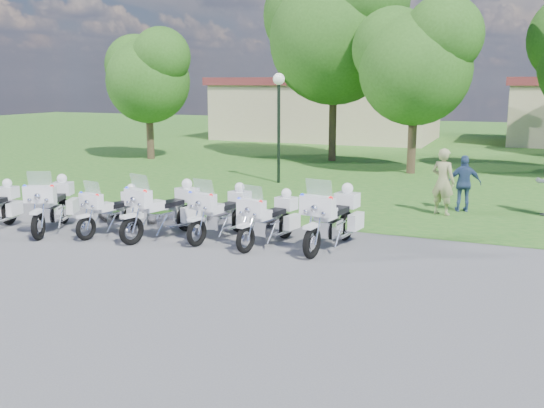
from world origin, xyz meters
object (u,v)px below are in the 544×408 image
at_px(motorcycle_3, 165,209).
at_px(bystander_a, 443,182).
at_px(motorcycle_1, 53,204).
at_px(motorcycle_2, 113,210).
at_px(lamp_post, 279,100).
at_px(motorcycle_5, 270,218).
at_px(motorcycle_4, 222,212).
at_px(motorcycle_6, 333,217).
at_px(bystander_c, 464,184).

height_order(motorcycle_3, bystander_a, bystander_a).
distance_m(motorcycle_1, motorcycle_3, 3.10).
bearing_deg(motorcycle_2, motorcycle_3, -163.02).
distance_m(motorcycle_3, lamp_post, 9.08).
height_order(motorcycle_3, motorcycle_5, motorcycle_3).
relative_size(motorcycle_3, motorcycle_4, 1.04).
distance_m(motorcycle_4, bystander_a, 6.71).
xyz_separation_m(motorcycle_6, lamp_post, (-4.60, 8.12, 2.40)).
relative_size(motorcycle_2, bystander_c, 1.27).
bearing_deg(motorcycle_5, motorcycle_2, 19.38).
bearing_deg(motorcycle_5, bystander_c, -112.23).
bearing_deg(motorcycle_5, motorcycle_3, 19.34).
bearing_deg(motorcycle_4, motorcycle_1, 23.13).
distance_m(motorcycle_2, bystander_a, 9.24).
bearing_deg(motorcycle_3, motorcycle_5, -156.58).
bearing_deg(lamp_post, bystander_c, -21.75).
relative_size(motorcycle_4, bystander_a, 1.20).
distance_m(motorcycle_3, motorcycle_4, 1.45).
xyz_separation_m(motorcycle_2, motorcycle_6, (5.58, 0.79, 0.12)).
relative_size(motorcycle_4, motorcycle_5, 1.04).
distance_m(motorcycle_1, motorcycle_6, 7.31).
bearing_deg(bystander_c, motorcycle_4, 31.83).
xyz_separation_m(motorcycle_1, motorcycle_6, (7.22, 1.12, 0.03)).
bearing_deg(bystander_c, bystander_a, 37.72).
xyz_separation_m(motorcycle_4, lamp_post, (-1.82, 8.29, 2.46)).
bearing_deg(motorcycle_1, motorcycle_3, 167.64).
bearing_deg(motorcycle_6, motorcycle_2, 16.24).
height_order(motorcycle_3, bystander_c, bystander_c).
distance_m(lamp_post, bystander_c, 7.91).
relative_size(motorcycle_1, motorcycle_4, 1.01).
height_order(motorcycle_3, lamp_post, lamp_post).
bearing_deg(motorcycle_6, motorcycle_4, 11.82).
xyz_separation_m(motorcycle_2, motorcycle_3, (1.42, 0.17, 0.10)).
bearing_deg(bystander_c, motorcycle_5, 40.58).
bearing_deg(motorcycle_1, bystander_c, -168.00).
bearing_deg(motorcycle_3, motorcycle_1, 25.97).
distance_m(motorcycle_1, bystander_c, 11.60).
bearing_deg(motorcycle_2, motorcycle_5, -163.09).
relative_size(motorcycle_1, motorcycle_6, 0.92).
distance_m(motorcycle_2, motorcycle_3, 1.44).
bearing_deg(motorcycle_4, lamp_post, -66.53).
distance_m(motorcycle_5, motorcycle_6, 1.50).
height_order(motorcycle_1, motorcycle_6, motorcycle_6).
bearing_deg(bystander_a, motorcycle_6, 89.73).
xyz_separation_m(motorcycle_1, motorcycle_5, (5.76, 0.82, -0.06)).
bearing_deg(motorcycle_2, motorcycle_4, -157.56).
bearing_deg(motorcycle_5, lamp_post, -57.01).
bearing_deg(lamp_post, bystander_a, -28.27).
xyz_separation_m(motorcycle_5, bystander_c, (3.90, 5.61, 0.20)).
xyz_separation_m(motorcycle_3, motorcycle_6, (4.16, 0.62, 0.02)).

